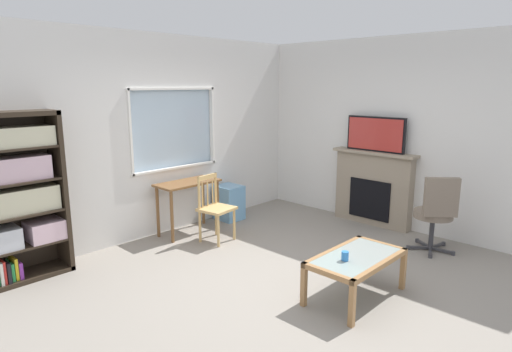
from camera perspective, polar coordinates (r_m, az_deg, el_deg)
ground at (r=4.89m, az=2.93°, el=-13.45°), size 6.07×5.53×0.02m
wall_back_with_window at (r=6.16m, az=-13.32°, el=5.04°), size 5.07×0.15×2.77m
wall_right at (r=6.64m, az=17.94°, el=5.34°), size 0.12×4.73×2.77m
bookshelf at (r=5.23m, az=-28.98°, el=-2.18°), size 0.90×0.38×1.82m
desk_under_window at (r=6.17m, az=-8.99°, el=-1.98°), size 0.91×0.43×0.75m
wooden_chair at (r=5.85m, az=-5.47°, el=-4.16°), size 0.48×0.46×0.90m
plastic_drawer_unit at (r=6.81m, az=-3.62°, el=-3.50°), size 0.35×0.40×0.54m
fireplace at (r=6.74m, az=15.22°, el=-1.50°), size 0.26×1.30×1.12m
tv at (r=6.59m, az=15.53°, el=5.36°), size 0.06×0.91×0.51m
office_chair at (r=5.82m, az=22.71°, el=-4.22°), size 0.62×0.58×1.00m
coffee_table at (r=4.45m, az=13.12°, el=-10.96°), size 1.04×0.58×0.44m
sippy_cup at (r=4.27m, az=11.69°, el=-10.32°), size 0.07×0.07×0.09m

